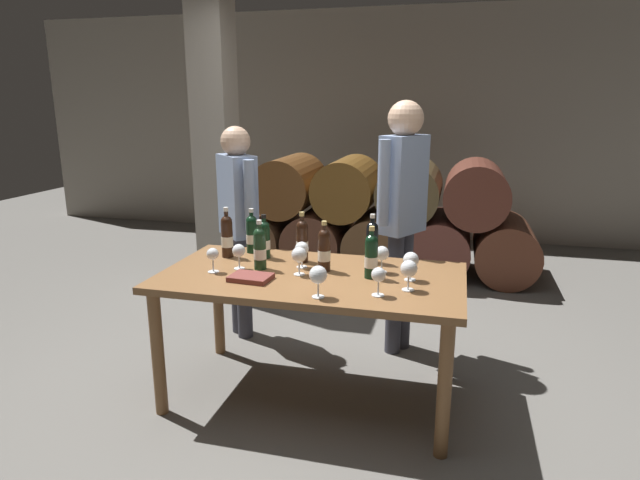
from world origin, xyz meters
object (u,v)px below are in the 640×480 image
object	(u,v)px
wine_glass_0	(379,276)
wine_glass_4	(302,249)
dining_table	(311,290)
wine_glass_5	(409,269)
wine_bottle_1	(324,249)
wine_bottle_3	(252,233)
wine_bottle_4	(371,256)
wine_bottle_5	(260,248)
taster_seated_left	(238,214)
wine_bottle_6	(264,239)
wine_glass_6	(382,254)
sommelier_presenting	(402,204)
wine_bottle_0	(227,236)
wine_glass_2	(299,255)
tasting_notebook	(251,278)
wine_glass_7	(318,275)
wine_bottle_7	(372,242)
wine_bottle_2	(302,241)
wine_glass_3	(411,261)
wine_glass_1	(213,255)
wine_glass_8	(239,251)

from	to	relation	value
wine_glass_0	wine_glass_4	xyz separation A→B (m)	(-0.50, 0.36, 0.00)
dining_table	wine_glass_5	distance (m)	0.61
wine_bottle_1	wine_glass_4	size ratio (longest dim) A/B	1.89
wine_bottle_3	wine_bottle_4	world-z (taller)	wine_bottle_4
wine_glass_4	wine_glass_0	bearing A→B (deg)	-35.53
wine_bottle_5	taster_seated_left	size ratio (longest dim) A/B	0.19
wine_bottle_6	wine_glass_0	world-z (taller)	wine_bottle_6
wine_bottle_3	wine_glass_0	distance (m)	1.08
dining_table	wine_glass_6	size ratio (longest dim) A/B	10.95
wine_bottle_4	sommelier_presenting	bearing A→B (deg)	83.09
wine_bottle_0	taster_seated_left	size ratio (longest dim) A/B	0.21
wine_glass_2	wine_glass_0	bearing A→B (deg)	-25.05
tasting_notebook	wine_glass_7	bearing A→B (deg)	-17.53
wine_bottle_5	wine_glass_2	bearing A→B (deg)	-10.90
wine_bottle_7	wine_glass_7	size ratio (longest dim) A/B	1.82
wine_bottle_0	wine_glass_6	size ratio (longest dim) A/B	2.04
wine_bottle_1	wine_glass_2	xyz separation A→B (m)	(-0.12, -0.11, -0.01)
wine_glass_4	taster_seated_left	distance (m)	0.89
wine_bottle_0	wine_bottle_7	size ratio (longest dim) A/B	1.06
taster_seated_left	wine_glass_2	bearing A→B (deg)	-47.76
wine_bottle_2	wine_bottle_6	distance (m)	0.25
wine_bottle_6	wine_glass_3	world-z (taller)	wine_bottle_6
wine_glass_1	wine_glass_5	size ratio (longest dim) A/B	0.89
wine_glass_0	wine_glass_3	size ratio (longest dim) A/B	0.93
wine_bottle_3	wine_glass_2	distance (m)	0.57
wine_glass_3	wine_glass_8	size ratio (longest dim) A/B	1.07
wine_bottle_3	wine_glass_1	xyz separation A→B (m)	(-0.06, -0.45, -0.02)
wine_bottle_2	wine_glass_0	world-z (taller)	wine_bottle_2
wine_bottle_3	wine_glass_5	size ratio (longest dim) A/B	1.77
wine_bottle_2	wine_glass_5	bearing A→B (deg)	-27.80
wine_bottle_4	wine_glass_4	xyz separation A→B (m)	(-0.42, 0.09, -0.02)
wine_bottle_0	wine_glass_3	bearing A→B (deg)	-8.65
dining_table	wine_bottle_3	xyz separation A→B (m)	(-0.49, 0.35, 0.22)
dining_table	wine_bottle_0	xyz separation A→B (m)	(-0.60, 0.21, 0.23)
wine_glass_1	taster_seated_left	world-z (taller)	taster_seated_left
wine_glass_1	wine_glass_2	distance (m)	0.49
wine_bottle_7	wine_glass_2	world-z (taller)	wine_bottle_7
wine_bottle_7	wine_bottle_6	bearing A→B (deg)	-174.32
wine_bottle_5	wine_glass_4	world-z (taller)	wine_bottle_5
wine_bottle_1	wine_bottle_7	size ratio (longest dim) A/B	0.98
wine_bottle_7	sommelier_presenting	distance (m)	0.48
wine_bottle_5	wine_glass_3	world-z (taller)	wine_bottle_5
wine_bottle_1	wine_glass_4	distance (m)	0.15
wine_bottle_0	sommelier_presenting	world-z (taller)	sommelier_presenting
wine_bottle_5	wine_glass_8	size ratio (longest dim) A/B	1.95
wine_glass_1	tasting_notebook	bearing A→B (deg)	-16.35
wine_glass_6	taster_seated_left	size ratio (longest dim) A/B	0.10
wine_glass_1	wine_glass_5	world-z (taller)	wine_glass_5
wine_bottle_5	wine_bottle_0	bearing A→B (deg)	147.10
wine_glass_8	wine_bottle_3	bearing A→B (deg)	99.31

